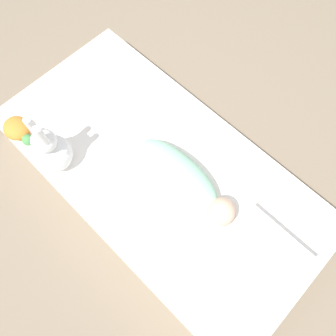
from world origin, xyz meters
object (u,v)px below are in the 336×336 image
object	(u,v)px
swaddled_baby	(185,179)
turtle_plush	(18,130)
bunny_plush	(51,151)
pillow	(256,267)

from	to	relation	value
swaddled_baby	turtle_plush	distance (m)	0.81
swaddled_baby	bunny_plush	bearing A→B (deg)	-146.74
swaddled_baby	turtle_plush	world-z (taller)	swaddled_baby
pillow	turtle_plush	size ratio (longest dim) A/B	2.03
bunny_plush	turtle_plush	world-z (taller)	bunny_plush
turtle_plush	bunny_plush	bearing A→B (deg)	8.13
pillow	turtle_plush	xyz separation A→B (m)	(-1.18, -0.29, -0.01)
swaddled_baby	bunny_plush	size ratio (longest dim) A/B	1.57
swaddled_baby	turtle_plush	xyz separation A→B (m)	(-0.73, -0.35, -0.03)
bunny_plush	swaddled_baby	bearing A→B (deg)	33.32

